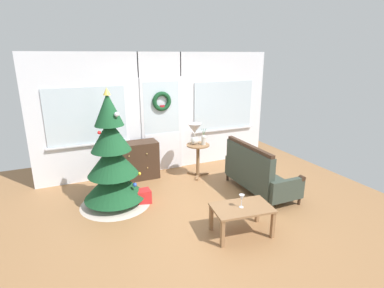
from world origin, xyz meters
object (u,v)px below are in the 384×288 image
gift_box (144,196)px  christmas_tree (113,165)px  flower_vase (204,139)px  coffee_table (242,211)px  side_table (198,154)px  wine_glass (242,198)px  table_lamp (195,131)px  dresser_cabinet (136,161)px  settee_sofa (256,174)px

gift_box → christmas_tree: bearing=161.5°
flower_vase → coffee_table: flower_vase is taller
side_table → wine_glass: side_table is taller
coffee_table → gift_box: 1.84m
wine_glass → gift_box: size_ratio=0.82×
christmas_tree → table_lamp: size_ratio=4.56×
christmas_tree → dresser_cabinet: christmas_tree is taller
settee_sofa → table_lamp: bearing=120.8°
table_lamp → wine_glass: 2.30m
coffee_table → gift_box: (-1.03, 1.50, -0.24)m
coffee_table → table_lamp: bearing=82.8°
dresser_cabinet → side_table: bearing=-19.0°
flower_vase → gift_box: 1.75m
flower_vase → wine_glass: (-0.46, -2.14, -0.25)m
flower_vase → gift_box: bearing=-156.6°
dresser_cabinet → flower_vase: (1.32, -0.48, 0.43)m
settee_sofa → wine_glass: size_ratio=7.88×
christmas_tree → flower_vase: bearing=14.0°
side_table → settee_sofa: bearing=-60.6°
settee_sofa → gift_box: size_ratio=6.45×
dresser_cabinet → gift_box: size_ratio=3.79×
christmas_tree → flower_vase: 2.00m
settee_sofa → coffee_table: settee_sofa is taller
dresser_cabinet → table_lamp: bearing=-18.1°
christmas_tree → coffee_table: bearing=-47.9°
settee_sofa → flower_vase: size_ratio=4.39×
coffee_table → gift_box: coffee_table is taller
gift_box → wine_glass: bearing=-56.0°
table_lamp → gift_box: bearing=-150.7°
flower_vase → table_lamp: bearing=148.0°
christmas_tree → side_table: bearing=16.5°
dresser_cabinet → table_lamp: size_ratio=2.05×
side_table → coffee_table: bearing=-98.9°
dresser_cabinet → coffee_table: 2.76m
wine_glass → gift_box: bearing=124.0°
wine_glass → side_table: bearing=80.7°
gift_box → coffee_table: bearing=-55.4°
dresser_cabinet → side_table: dresser_cabinet is taller
settee_sofa → flower_vase: (-0.55, 1.10, 0.44)m
table_lamp → gift_box: (-1.32, -0.74, -0.87)m
flower_vase → coffee_table: bearing=-101.7°
settee_sofa → side_table: size_ratio=2.19×
coffee_table → side_table: bearing=81.1°
side_table → wine_glass: bearing=-99.3°
table_lamp → coffee_table: (-0.28, -2.24, -0.62)m
side_table → table_lamp: bearing=146.3°
side_table → gift_box: (-1.38, -0.70, -0.38)m
christmas_tree → coffee_table: christmas_tree is taller
christmas_tree → flower_vase: size_ratio=5.74×
gift_box → side_table: bearing=26.9°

